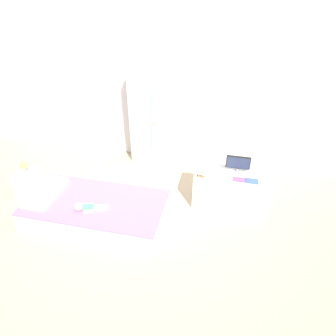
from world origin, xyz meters
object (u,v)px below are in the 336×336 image
at_px(tv_monitor, 238,163).
at_px(book_purple, 239,180).
at_px(bed, 96,210).
at_px(wardrobe, 153,120).
at_px(tv_stand, 231,190).
at_px(rocking_horse_toy, 202,173).
at_px(doll, 85,207).
at_px(nightstand, 29,183).
at_px(table_lamp, 23,164).
at_px(book_blue, 252,181).

height_order(tv_monitor, book_purple, tv_monitor).
height_order(bed, wardrobe, wardrobe).
distance_m(tv_stand, rocking_horse_toy, 0.51).
bearing_deg(bed, doll, -109.67).
bearing_deg(tv_monitor, nightstand, -171.05).
xyz_separation_m(table_lamp, tv_monitor, (2.82, 0.44, 0.13)).
xyz_separation_m(book_purple, book_blue, (0.16, 0.00, 0.00)).
height_order(table_lamp, tv_stand, table_lamp).
relative_size(wardrobe, book_purple, 10.12).
xyz_separation_m(wardrobe, book_purple, (1.35, -0.94, -0.26)).
distance_m(table_lamp, book_purple, 2.86).
relative_size(doll, tv_monitor, 1.26).
bearing_deg(table_lamp, nightstand, -90.00).
bearing_deg(doll, book_purple, 21.82).
relative_size(doll, rocking_horse_toy, 3.06).
bearing_deg(book_purple, wardrobe, 145.21).
height_order(nightstand, book_purple, book_purple).
height_order(doll, book_blue, book_blue).
relative_size(bed, nightstand, 5.06).
height_order(table_lamp, rocking_horse_toy, rocking_horse_toy).
distance_m(tv_stand, tv_monitor, 0.39).
bearing_deg(wardrobe, table_lamp, -141.04).
relative_size(tv_monitor, rocking_horse_toy, 2.43).
height_order(tv_stand, tv_monitor, tv_monitor).
distance_m(doll, book_blue, 2.07).
distance_m(bed, tv_monitor, 1.90).
bearing_deg(wardrobe, rocking_horse_toy, -47.75).
relative_size(nightstand, tv_stand, 0.35).
distance_m(wardrobe, book_blue, 1.80).
bearing_deg(book_blue, nightstand, -174.82).
relative_size(tv_stand, tv_monitor, 3.16).
height_order(bed, table_lamp, table_lamp).
bearing_deg(tv_monitor, wardrobe, 149.82).
distance_m(bed, book_purple, 1.84).
bearing_deg(bed, rocking_horse_toy, 22.43).
relative_size(table_lamp, book_purple, 1.39).
distance_m(rocking_horse_toy, book_blue, 0.63).
bearing_deg(wardrobe, tv_monitor, -30.18).
bearing_deg(doll, book_blue, 20.19).
xyz_separation_m(wardrobe, tv_monitor, (1.32, -0.77, -0.12)).
bearing_deg(tv_stand, rocking_horse_toy, -161.32).
xyz_separation_m(tv_monitor, rocking_horse_toy, (-0.44, -0.21, -0.08)).
bearing_deg(book_blue, tv_monitor, 137.92).
relative_size(rocking_horse_toy, book_purple, 0.87).
distance_m(doll, book_purple, 1.92).
relative_size(wardrobe, rocking_horse_toy, 11.66).
distance_m(tv_monitor, book_blue, 0.29).
height_order(bed, tv_stand, tv_stand).
relative_size(table_lamp, book_blue, 1.27).
relative_size(table_lamp, wardrobe, 0.14).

